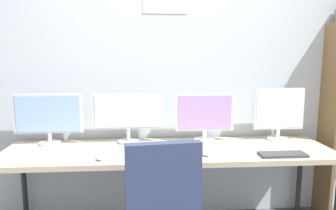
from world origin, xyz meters
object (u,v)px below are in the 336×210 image
(monitor_center_right, at_px, (205,115))
(keyboard_right, at_px, (283,154))
(desk, at_px, (168,155))
(keyboard_center, at_px, (171,157))
(monitor_far_left, at_px, (48,116))
(monitor_far_right, at_px, (279,112))
(mouse_left_side, at_px, (206,153))
(keyboard_left, at_px, (53,160))
(monitor_center_left, at_px, (128,114))
(mouse_right_side, at_px, (100,158))

(monitor_center_right, xyz_separation_m, keyboard_right, (0.51, -0.44, -0.22))
(desk, bearing_deg, keyboard_center, -90.00)
(monitor_far_left, distance_m, monitor_far_right, 1.98)
(keyboard_center, height_order, mouse_left_side, mouse_left_side)
(monitor_far_right, distance_m, mouse_left_side, 0.85)
(monitor_far_right, distance_m, keyboard_left, 1.90)
(desk, bearing_deg, monitor_center_right, 32.75)
(monitor_center_right, bearing_deg, monitor_center_left, 180.00)
(monitor_far_left, bearing_deg, keyboard_right, -13.59)
(desk, bearing_deg, monitor_far_left, 167.90)
(monitor_center_left, xyz_separation_m, monitor_center_right, (0.66, -0.00, -0.02))
(monitor_center_right, relative_size, mouse_right_side, 5.24)
(monitor_center_left, relative_size, mouse_right_side, 6.21)
(monitor_far_left, bearing_deg, keyboard_left, -71.24)
(monitor_center_left, distance_m, monitor_center_right, 0.66)
(desk, distance_m, mouse_left_side, 0.33)
(monitor_center_right, distance_m, monitor_far_right, 0.66)
(desk, relative_size, mouse_right_side, 27.30)
(monitor_center_left, height_order, mouse_right_side, monitor_center_left)
(keyboard_right, distance_m, mouse_left_side, 0.57)
(keyboard_right, distance_m, mouse_right_side, 1.35)
(monitor_center_right, height_order, keyboard_center, monitor_center_right)
(keyboard_left, bearing_deg, monitor_far_left, 108.76)
(monitor_center_left, xyz_separation_m, keyboard_center, (0.33, -0.44, -0.24))
(keyboard_center, bearing_deg, mouse_right_side, 179.32)
(monitor_center_right, relative_size, keyboard_center, 1.30)
(keyboard_right, bearing_deg, keyboard_center, 180.00)
(monitor_far_right, relative_size, keyboard_left, 1.41)
(monitor_far_left, relative_size, monitor_far_right, 1.23)
(monitor_center_right, distance_m, mouse_right_side, 0.97)
(desk, distance_m, monitor_far_left, 1.05)
(monitor_center_left, height_order, monitor_center_right, monitor_center_left)
(monitor_far_right, relative_size, keyboard_right, 1.33)
(keyboard_left, distance_m, mouse_right_side, 0.33)
(mouse_left_side, bearing_deg, desk, 146.93)
(monitor_far_left, bearing_deg, mouse_right_side, -42.18)
(mouse_right_side, bearing_deg, monitor_far_left, 137.82)
(monitor_center_left, bearing_deg, mouse_left_side, -32.89)
(keyboard_right, bearing_deg, monitor_center_right, 139.06)
(monitor_far_right, height_order, mouse_right_side, monitor_far_right)
(desk, relative_size, keyboard_right, 7.56)
(monitor_far_left, xyz_separation_m, keyboard_left, (0.15, -0.44, -0.23))
(monitor_center_right, xyz_separation_m, keyboard_left, (-1.17, -0.44, -0.22))
(monitor_center_right, height_order, keyboard_left, monitor_center_right)
(monitor_far_left, height_order, keyboard_left, monitor_far_left)
(monitor_far_right, height_order, keyboard_right, monitor_far_right)
(monitor_far_left, relative_size, keyboard_left, 1.74)
(keyboard_left, xyz_separation_m, keyboard_center, (0.84, 0.00, 0.00))
(keyboard_left, bearing_deg, monitor_far_right, 13.59)
(mouse_left_side, xyz_separation_m, mouse_right_side, (-0.78, -0.05, 0.00))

